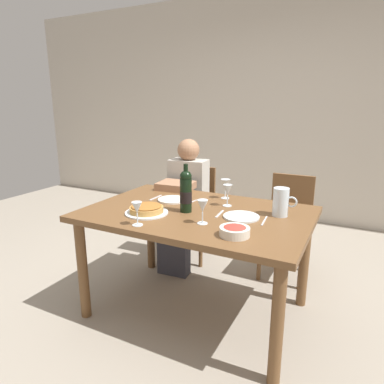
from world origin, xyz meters
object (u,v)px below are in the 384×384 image
at_px(wine_glass_right_diner, 203,207).
at_px(wine_glass_spare, 228,191).
at_px(baked_tart, 147,209).
at_px(chair_right, 288,219).
at_px(wine_glass_left_diner, 225,185).
at_px(salad_bowl, 235,231).
at_px(dinner_plate_left_setting, 172,200).
at_px(diner_left, 184,200).
at_px(chair_left, 194,206).
at_px(water_pitcher, 281,204).
at_px(dinner_plate_right_setting, 241,217).
at_px(wine_bottle, 186,191).
at_px(wine_glass_centre, 137,209).
at_px(dining_table, 197,224).

xyz_separation_m(wine_glass_right_diner, wine_glass_spare, (0.00, 0.41, 0.01)).
distance_m(baked_tart, chair_right, 1.34).
bearing_deg(wine_glass_left_diner, salad_bowl, -64.54).
distance_m(dinner_plate_left_setting, diner_left, 0.52).
bearing_deg(chair_left, baked_tart, 94.96).
xyz_separation_m(water_pitcher, dinner_plate_left_setting, (-0.81, -0.01, -0.08)).
xyz_separation_m(dinner_plate_left_setting, chair_left, (-0.18, 0.71, -0.27)).
xyz_separation_m(salad_bowl, wine_glass_left_diner, (-0.33, 0.69, 0.08)).
bearing_deg(wine_glass_right_diner, wine_glass_left_diner, 98.22).
bearing_deg(wine_glass_right_diner, chair_right, 74.12).
bearing_deg(wine_glass_spare, salad_bowl, -64.68).
bearing_deg(water_pitcher, baked_tart, -156.25).
height_order(salad_bowl, chair_right, chair_right).
distance_m(dinner_plate_right_setting, chair_left, 1.18).
height_order(wine_bottle, baked_tart, wine_bottle).
bearing_deg(chair_left, wine_glass_centre, 96.91).
distance_m(salad_bowl, dinner_plate_right_setting, 0.32).
relative_size(wine_glass_right_diner, wine_glass_centre, 1.03).
bearing_deg(wine_bottle, chair_right, 61.21).
bearing_deg(dinner_plate_left_setting, dinner_plate_right_setting, -13.57).
xyz_separation_m(wine_glass_spare, diner_left, (-0.58, 0.42, -0.26)).
relative_size(wine_glass_right_diner, chair_right, 0.17).
xyz_separation_m(wine_glass_right_diner, chair_left, (-0.60, 1.07, -0.37)).
bearing_deg(water_pitcher, wine_glass_centre, -141.84).
distance_m(dinner_plate_left_setting, chair_left, 0.78).
distance_m(baked_tart, wine_glass_centre, 0.24).
distance_m(baked_tart, wine_glass_left_diner, 0.67).
distance_m(water_pitcher, diner_left, 1.10).
distance_m(wine_glass_centre, diner_left, 1.09).
height_order(dinner_plate_left_setting, chair_left, chair_left).
height_order(dinner_plate_left_setting, diner_left, diner_left).
relative_size(wine_bottle, baked_tart, 1.14).
bearing_deg(diner_left, water_pitcher, 149.48).
distance_m(wine_bottle, dinner_plate_left_setting, 0.32).
relative_size(wine_bottle, wine_glass_right_diner, 2.17).
bearing_deg(chair_left, wine_glass_left_diner, 132.14).
xyz_separation_m(wine_glass_right_diner, diner_left, (-0.58, 0.83, -0.25)).
relative_size(wine_glass_left_diner, chair_right, 0.17).
height_order(dining_table, wine_glass_centre, wine_glass_centre).
bearing_deg(chair_left, wine_glass_spare, 127.55).
xyz_separation_m(dinner_plate_right_setting, chair_left, (-0.77, 0.86, -0.27)).
relative_size(dinner_plate_left_setting, chair_right, 0.25).
distance_m(chair_left, diner_left, 0.26).
height_order(dinner_plate_left_setting, dinner_plate_right_setting, same).
xyz_separation_m(wine_bottle, dinner_plate_left_setting, (-0.22, 0.19, -0.14)).
distance_m(baked_tart, wine_glass_right_diner, 0.42).
height_order(water_pitcher, wine_glass_spare, water_pitcher).
relative_size(wine_glass_right_diner, diner_left, 0.13).
distance_m(baked_tart, salad_bowl, 0.67).
bearing_deg(wine_glass_right_diner, dining_table, 124.00).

